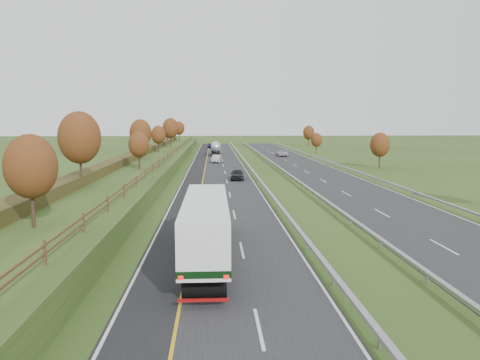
# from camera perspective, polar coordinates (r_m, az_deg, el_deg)

# --- Properties ---
(ground) EXTENTS (400.00, 400.00, 0.00)m
(ground) POSITION_cam_1_polar(r_m,az_deg,el_deg) (75.64, 3.34, 0.61)
(ground) COLOR #2D4418
(ground) RESTS_ON ground
(near_carriageway) EXTENTS (10.50, 200.00, 0.04)m
(near_carriageway) POSITION_cam_1_polar(r_m,az_deg,el_deg) (80.12, -2.76, 1.00)
(near_carriageway) COLOR black
(near_carriageway) RESTS_ON ground
(far_carriageway) EXTENTS (10.50, 200.00, 0.04)m
(far_carriageway) POSITION_cam_1_polar(r_m,az_deg,el_deg) (81.92, 8.86, 1.06)
(far_carriageway) COLOR black
(far_carriageway) RESTS_ON ground
(hard_shoulder) EXTENTS (3.00, 200.00, 0.04)m
(hard_shoulder) POSITION_cam_1_polar(r_m,az_deg,el_deg) (80.18, -5.44, 0.98)
(hard_shoulder) COLOR black
(hard_shoulder) RESTS_ON ground
(lane_markings) EXTENTS (26.75, 200.00, 0.01)m
(lane_markings) POSITION_cam_1_polar(r_m,az_deg,el_deg) (80.30, 1.81, 1.04)
(lane_markings) COLOR silver
(lane_markings) RESTS_ON near_carriageway
(embankment_left) EXTENTS (12.00, 200.00, 2.00)m
(embankment_left) POSITION_cam_1_polar(r_m,az_deg,el_deg) (80.98, -12.01, 1.61)
(embankment_left) COLOR #2D4418
(embankment_left) RESTS_ON ground
(hedge_left) EXTENTS (2.20, 180.00, 1.10)m
(hedge_left) POSITION_cam_1_polar(r_m,az_deg,el_deg) (81.17, -13.43, 2.68)
(hedge_left) COLOR #343515
(hedge_left) RESTS_ON embankment_left
(fence_left) EXTENTS (0.12, 189.06, 1.20)m
(fence_left) POSITION_cam_1_polar(r_m,az_deg,el_deg) (79.85, -8.89, 2.85)
(fence_left) COLOR #422B19
(fence_left) RESTS_ON embankment_left
(median_barrier_near) EXTENTS (0.32, 200.00, 0.71)m
(median_barrier_near) POSITION_cam_1_polar(r_m,az_deg,el_deg) (80.30, 1.31, 1.45)
(median_barrier_near) COLOR #95989D
(median_barrier_near) RESTS_ON ground
(median_barrier_far) EXTENTS (0.32, 200.00, 0.71)m
(median_barrier_far) POSITION_cam_1_polar(r_m,az_deg,el_deg) (80.86, 4.91, 1.46)
(median_barrier_far) COLOR #95989D
(median_barrier_far) RESTS_ON ground
(outer_barrier_far) EXTENTS (0.32, 200.00, 0.71)m
(outer_barrier_far) POSITION_cam_1_polar(r_m,az_deg,el_deg) (83.27, 12.77, 1.48)
(outer_barrier_far) COLOR #95989D
(outer_barrier_far) RESTS_ON ground
(trees_left) EXTENTS (6.64, 164.30, 7.66)m
(trees_left) POSITION_cam_1_polar(r_m,az_deg,el_deg) (77.26, -12.23, 5.33)
(trees_left) COLOR #2D2116
(trees_left) RESTS_ON embankment_left
(trees_far) EXTENTS (8.45, 118.60, 7.12)m
(trees_far) POSITION_cam_1_polar(r_m,az_deg,el_deg) (113.11, 12.43, 4.80)
(trees_far) COLOR #2D2116
(trees_far) RESTS_ON ground
(box_lorry) EXTENTS (2.58, 16.28, 4.06)m
(box_lorry) POSITION_cam_1_polar(r_m,az_deg,el_deg) (29.17, -4.16, -5.42)
(box_lorry) COLOR black
(box_lorry) RESTS_ON near_carriageway
(road_tanker) EXTENTS (2.40, 11.22, 3.46)m
(road_tanker) POSITION_cam_1_polar(r_m,az_deg,el_deg) (118.52, -2.96, 3.91)
(road_tanker) COLOR silver
(road_tanker) RESTS_ON near_carriageway
(car_dark_near) EXTENTS (2.17, 4.85, 1.62)m
(car_dark_near) POSITION_cam_1_polar(r_m,az_deg,el_deg) (69.36, -0.34, 0.73)
(car_dark_near) COLOR black
(car_dark_near) RESTS_ON near_carriageway
(car_silver_mid) EXTENTS (2.30, 5.02, 1.60)m
(car_silver_mid) POSITION_cam_1_polar(r_m,az_deg,el_deg) (97.95, -2.89, 2.61)
(car_silver_mid) COLOR #A5A5A9
(car_silver_mid) RESTS_ON near_carriageway
(car_small_far) EXTENTS (2.05, 4.89, 1.41)m
(car_small_far) POSITION_cam_1_polar(r_m,az_deg,el_deg) (150.73, -3.59, 4.19)
(car_small_far) COLOR #141640
(car_small_far) RESTS_ON near_carriageway
(car_oncoming) EXTENTS (2.53, 5.27, 1.45)m
(car_oncoming) POSITION_cam_1_polar(r_m,az_deg,el_deg) (115.69, 5.12, 3.27)
(car_oncoming) COLOR silver
(car_oncoming) RESTS_ON far_carriageway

